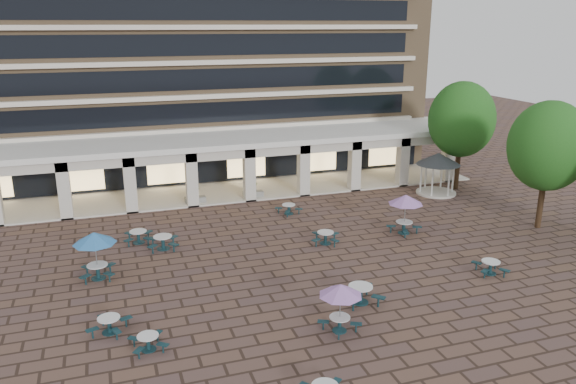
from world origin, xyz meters
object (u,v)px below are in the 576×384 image
picnic_table_3 (490,266)px  gazebo (438,163)px  picnic_table_0 (148,341)px  planter_right (253,191)px  planter_left (195,196)px

picnic_table_3 → gazebo: (5.38, 13.47, 1.95)m
picnic_table_0 → gazebo: 27.60m
planter_right → picnic_table_0: bearing=-116.7°
picnic_table_0 → picnic_table_3: 17.70m
planter_right → picnic_table_3: bearing=-63.8°
picnic_table_3 → planter_left: 21.06m
picnic_table_3 → gazebo: 14.63m
picnic_table_0 → planter_left: (4.97, 18.51, 0.19)m
gazebo → planter_left: 18.42m
picnic_table_3 → planter_right: bearing=129.6°
picnic_table_3 → gazebo: bearing=81.6°
gazebo → planter_right: size_ratio=2.26×
planter_left → planter_right: (4.34, -0.00, -0.04)m
planter_left → planter_right: bearing=-0.0°
gazebo → planter_right: bearing=166.2°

